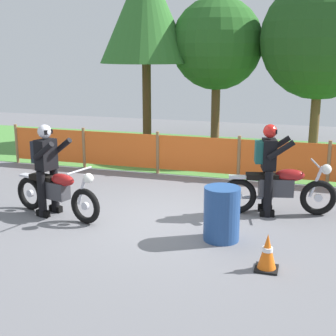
{
  "coord_description": "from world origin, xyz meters",
  "views": [
    {
      "loc": [
        2.55,
        -7.79,
        3.0
      ],
      "look_at": [
        0.13,
        0.21,
        0.9
      ],
      "focal_mm": 50.81,
      "sensor_mm": 36.0,
      "label": 1
    }
  ],
  "objects_px": {
    "traffic_cone": "(267,252)",
    "spare_drum": "(222,214)",
    "motorcycle_lead": "(57,192)",
    "motorcycle_trailing": "(279,189)",
    "rider_lead": "(46,165)",
    "rider_trailing": "(268,164)"
  },
  "relations": [
    {
      "from": "motorcycle_lead",
      "to": "traffic_cone",
      "type": "xyz_separation_m",
      "value": [
        3.9,
        -1.11,
        -0.21
      ]
    },
    {
      "from": "motorcycle_lead",
      "to": "motorcycle_trailing",
      "type": "relative_size",
      "value": 0.95
    },
    {
      "from": "rider_lead",
      "to": "rider_trailing",
      "type": "relative_size",
      "value": 1.0
    },
    {
      "from": "motorcycle_trailing",
      "to": "traffic_cone",
      "type": "bearing_deg",
      "value": -101.89
    },
    {
      "from": "motorcycle_lead",
      "to": "traffic_cone",
      "type": "relative_size",
      "value": 3.77
    },
    {
      "from": "traffic_cone",
      "to": "spare_drum",
      "type": "xyz_separation_m",
      "value": [
        -0.81,
        0.89,
        0.18
      ]
    },
    {
      "from": "rider_trailing",
      "to": "spare_drum",
      "type": "xyz_separation_m",
      "value": [
        -0.56,
        -1.48,
        -0.51
      ]
    },
    {
      "from": "motorcycle_trailing",
      "to": "spare_drum",
      "type": "relative_size",
      "value": 2.39
    },
    {
      "from": "motorcycle_lead",
      "to": "spare_drum",
      "type": "distance_m",
      "value": 3.1
    },
    {
      "from": "motorcycle_trailing",
      "to": "spare_drum",
      "type": "height_order",
      "value": "motorcycle_trailing"
    },
    {
      "from": "traffic_cone",
      "to": "spare_drum",
      "type": "distance_m",
      "value": 1.22
    },
    {
      "from": "traffic_cone",
      "to": "motorcycle_trailing",
      "type": "bearing_deg",
      "value": 90.48
    },
    {
      "from": "rider_lead",
      "to": "traffic_cone",
      "type": "distance_m",
      "value": 4.34
    },
    {
      "from": "motorcycle_trailing",
      "to": "rider_trailing",
      "type": "xyz_separation_m",
      "value": [
        -0.23,
        -0.05,
        0.46
      ]
    },
    {
      "from": "motorcycle_lead",
      "to": "rider_lead",
      "type": "height_order",
      "value": "rider_lead"
    },
    {
      "from": "rider_lead",
      "to": "spare_drum",
      "type": "bearing_deg",
      "value": 10.64
    },
    {
      "from": "traffic_cone",
      "to": "rider_lead",
      "type": "bearing_deg",
      "value": 164.13
    },
    {
      "from": "motorcycle_trailing",
      "to": "traffic_cone",
      "type": "distance_m",
      "value": 2.43
    },
    {
      "from": "rider_lead",
      "to": "traffic_cone",
      "type": "bearing_deg",
      "value": -0.34
    },
    {
      "from": "motorcycle_lead",
      "to": "rider_trailing",
      "type": "distance_m",
      "value": 3.9
    },
    {
      "from": "traffic_cone",
      "to": "spare_drum",
      "type": "relative_size",
      "value": 0.6
    },
    {
      "from": "motorcycle_trailing",
      "to": "traffic_cone",
      "type": "xyz_separation_m",
      "value": [
        0.02,
        -2.42,
        -0.23
      ]
    }
  ]
}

